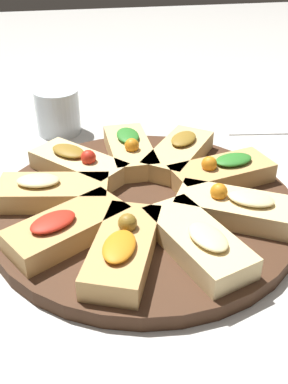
{
  "coord_description": "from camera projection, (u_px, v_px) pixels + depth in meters",
  "views": [
    {
      "loc": [
        0.09,
        0.5,
        0.36
      ],
      "look_at": [
        0.0,
        0.0,
        0.03
      ],
      "focal_mm": 42.0,
      "sensor_mm": 36.0,
      "label": 1
    }
  ],
  "objects": [
    {
      "name": "ground_plane",
      "position": [
        144.0,
        213.0,
        0.62
      ],
      "size": [
        3.0,
        3.0,
        0.0
      ],
      "primitive_type": "plane",
      "color": "beige"
    },
    {
      "name": "serving_board",
      "position": [
        144.0,
        207.0,
        0.62
      ],
      "size": [
        0.41,
        0.41,
        0.02
      ],
      "primitive_type": "cylinder",
      "color": "#422819",
      "rests_on": "ground_plane"
    },
    {
      "name": "focaccia_slice_0",
      "position": [
        235.0,
        207.0,
        0.57
      ],
      "size": [
        0.16,
        0.13,
        0.05
      ],
      "color": "#E5C689",
      "rests_on": "serving_board"
    },
    {
      "name": "focaccia_slice_1",
      "position": [
        222.0,
        172.0,
        0.64
      ],
      "size": [
        0.16,
        0.1,
        0.05
      ],
      "color": "tan",
      "rests_on": "serving_board"
    },
    {
      "name": "focaccia_slice_2",
      "position": [
        179.0,
        153.0,
        0.7
      ],
      "size": [
        0.14,
        0.16,
        0.04
      ],
      "color": "#DBB775",
      "rests_on": "serving_board"
    },
    {
      "name": "focaccia_slice_3",
      "position": [
        128.0,
        150.0,
        0.7
      ],
      "size": [
        0.07,
        0.15,
        0.05
      ],
      "color": "#DBB775",
      "rests_on": "serving_board"
    },
    {
      "name": "focaccia_slice_4",
      "position": [
        78.0,
        164.0,
        0.66
      ],
      "size": [
        0.15,
        0.15,
        0.05
      ],
      "color": "#E5C689",
      "rests_on": "serving_board"
    },
    {
      "name": "focaccia_slice_5",
      "position": [
        52.0,
        192.0,
        0.6
      ],
      "size": [
        0.16,
        0.09,
        0.04
      ],
      "color": "tan",
      "rests_on": "serving_board"
    },
    {
      "name": "focaccia_slice_6",
      "position": [
        67.0,
        228.0,
        0.53
      ],
      "size": [
        0.16,
        0.13,
        0.04
      ],
      "color": "tan",
      "rests_on": "serving_board"
    },
    {
      "name": "focaccia_slice_7",
      "position": [
        123.0,
        248.0,
        0.5
      ],
      "size": [
        0.11,
        0.16,
        0.05
      ],
      "color": "tan",
      "rests_on": "serving_board"
    },
    {
      "name": "focaccia_slice_8",
      "position": [
        198.0,
        241.0,
        0.51
      ],
      "size": [
        0.11,
        0.16,
        0.04
      ],
      "color": "#E5C689",
      "rests_on": "serving_board"
    },
    {
      "name": "water_glass",
      "position": [
        58.0,
        112.0,
        0.82
      ],
      "size": [
        0.08,
        0.08,
        0.08
      ],
      "primitive_type": "cylinder",
      "color": "silver",
      "rests_on": "ground_plane"
    },
    {
      "name": "napkin_stack",
      "position": [
        258.0,
        121.0,
        0.89
      ],
      "size": [
        0.16,
        0.14,
        0.01
      ],
      "primitive_type": "cube",
      "rotation": [
        0.0,
        0.0,
        -0.14
      ],
      "color": "white",
      "rests_on": "ground_plane"
    }
  ]
}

